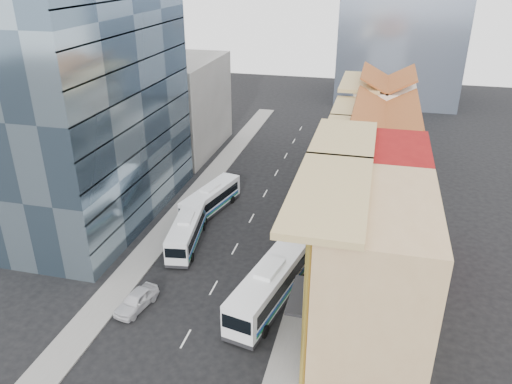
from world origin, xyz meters
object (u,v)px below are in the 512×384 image
(shophouse_tan, at_px, (375,272))
(sedan_left, at_px, (136,300))
(bus_right, at_px, (270,285))
(bus_left_far, at_px, (211,199))
(bus_left_near, at_px, (187,230))
(office_tower, at_px, (89,88))

(shophouse_tan, relative_size, sedan_left, 3.02)
(shophouse_tan, height_order, sedan_left, shophouse_tan)
(bus_right, bearing_deg, sedan_left, -151.59)
(bus_left_far, distance_m, bus_right, 18.91)
(bus_left_far, bearing_deg, bus_left_near, -77.05)
(shophouse_tan, bearing_deg, office_tower, 155.70)
(bus_left_near, xyz_separation_m, sedan_left, (-0.36, -11.16, -0.85))
(bus_left_near, xyz_separation_m, bus_right, (10.64, -7.88, 0.33))
(bus_left_far, bearing_deg, office_tower, -150.27)
(shophouse_tan, relative_size, bus_left_far, 1.37)
(bus_right, xyz_separation_m, sedan_left, (-11.00, -3.28, -1.18))
(office_tower, height_order, bus_left_far, office_tower)
(bus_left_near, relative_size, bus_right, 0.83)
(bus_right, distance_m, sedan_left, 11.54)
(bus_left_near, distance_m, bus_left_far, 7.76)
(shophouse_tan, bearing_deg, bus_right, 167.17)
(bus_left_far, bearing_deg, bus_right, -42.80)
(shophouse_tan, relative_size, bus_right, 1.14)
(office_tower, xyz_separation_m, bus_left_near, (11.86, -4.19, -13.37))
(office_tower, distance_m, bus_right, 28.66)
(shophouse_tan, distance_m, office_tower, 35.19)
(office_tower, height_order, bus_right, office_tower)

